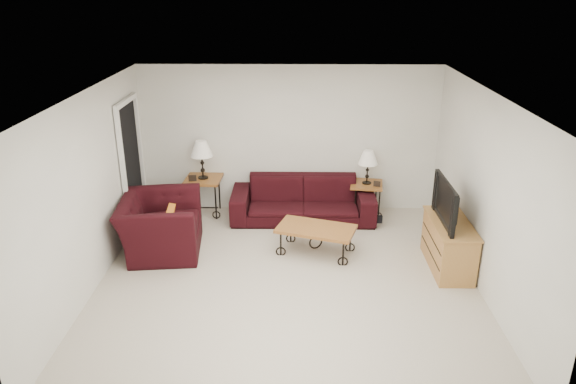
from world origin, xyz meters
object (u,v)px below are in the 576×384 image
Objects in this scene: lamp_right at (368,167)px; tv_stand at (448,245)px; television at (452,202)px; backpack at (375,215)px; side_table_left at (204,196)px; sofa at (303,199)px; armchair at (160,225)px; side_table_right at (366,199)px; coffee_table at (316,240)px; lamp_left at (202,160)px.

lamp_right is 0.50× the size of tv_stand.
backpack is at bearing -149.57° from television.
television is (3.67, -1.80, 0.66)m from side_table_left.
sofa is 2.42m from armchair.
side_table_left is 0.57× the size of tv_stand.
side_table_right is 1.68m from coffee_table.
tv_stand reaches higher than side_table_right.
sofa reaches higher than side_table_left.
side_table_left is (-1.68, 0.18, -0.02)m from sofa.
lamp_right is (2.76, 0.00, -0.12)m from lamp_left.
backpack is (1.01, 0.97, -0.01)m from coffee_table.
lamp_right is 1.47× the size of backpack.
side_table_right is 1.47× the size of backpack.
sofa is 2.14× the size of coffee_table.
side_table_left is at bearing -116.13° from television.
tv_stand reaches higher than side_table_left.
armchair reaches higher than side_table_left.
sofa is 1.20m from lamp_right.
armchair is at bearing -96.01° from television.
armchair reaches higher than coffee_table.
side_table_left is at bearing 173.90° from sofa.
armchair reaches higher than backpack.
lamp_left is 1.54m from armchair.
side_table_right is 0.56× the size of television.
armchair is at bearing -107.00° from lamp_left.
television is (0.91, -1.80, 0.12)m from lamp_right.
coffee_table is (1.86, -1.42, -0.77)m from lamp_left.
lamp_right is 2.09m from tv_stand.
sofa reaches higher than coffee_table.
sofa is at bearing -171.04° from backpack.
backpack is at bearing 44.12° from coffee_table.
side_table_right is at bearing 125.54° from backpack.
sofa is at bearing -6.10° from side_table_left.
television is (3.67, -1.80, 0.01)m from lamp_left.
coffee_table is 0.97× the size of tv_stand.
lamp_left is at bearing -22.83° from armchair.
sofa is at bearing -170.49° from side_table_right.
coffee_table is (1.86, -1.42, -0.12)m from side_table_left.
coffee_table is (-0.89, -1.42, -0.08)m from side_table_right.
side_table_right is at bearing 0.00° from lamp_left.
coffee_table is at bearing -81.70° from sofa.
side_table_right is 0.57m from lamp_right.
lamp_right is 2.02m from television.
side_table_right is at bearing -153.19° from television.
lamp_right is at bearing 0.00° from side_table_left.
sofa is at bearing 141.06° from tv_stand.
lamp_left is (0.00, 0.00, 0.65)m from side_table_left.
side_table_left is 2.81m from lamp_right.
side_table_left is at bearing -167.36° from backpack.
lamp_left reaches higher than armchair.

